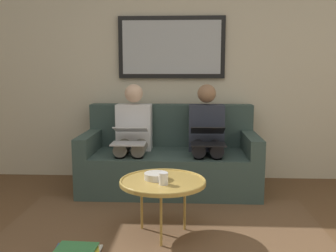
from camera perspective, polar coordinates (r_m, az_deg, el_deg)
wall_rear at (r=4.49m, az=0.59°, el=8.65°), size 6.00×0.12×2.60m
area_rug at (r=3.02m, az=-0.85°, el=-16.56°), size 2.60×1.80×0.01m
couch at (r=4.12m, az=0.29°, el=-5.18°), size 1.86×0.90×0.90m
framed_mirror at (r=4.40m, az=0.54°, el=11.91°), size 1.23×0.05×0.71m
coffee_table at (r=2.92m, az=-0.88°, el=-8.56°), size 0.67×0.67×0.45m
cup at (r=2.81m, az=-0.70°, el=-8.03°), size 0.07×0.07×0.09m
bowl at (r=2.94m, az=-1.82°, el=-7.65°), size 0.19×0.19×0.05m
person_left at (r=4.00m, az=5.92°, el=-1.32°), size 0.38×0.58×1.14m
laptop_black at (r=3.77m, az=6.10°, el=-1.58°), size 0.34×0.39×0.17m
person_right at (r=4.03m, az=-5.36°, el=-1.22°), size 0.38×0.58×1.14m
laptop_silver at (r=3.80m, az=-5.87°, el=-1.46°), size 0.34×0.38×0.17m
magazine_stack at (r=2.83m, az=-13.73°, el=-18.05°), size 0.34×0.27×0.05m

